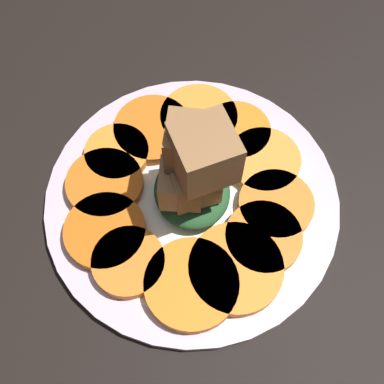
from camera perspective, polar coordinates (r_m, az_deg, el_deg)
table_slab at (r=49.04cm, az=0.00°, el=-1.61°), size 120.00×120.00×2.00cm
plate at (r=47.66cm, az=0.00°, el=-0.85°), size 28.91×28.91×1.05cm
carrot_slice_0 at (r=45.31cm, az=8.45°, el=-5.37°), size 7.16×7.16×1.13cm
carrot_slice_1 at (r=46.84cm, az=9.91°, el=-1.49°), size 7.23×7.23×1.13cm
carrot_slice_2 at (r=48.93cm, az=8.49°, el=3.69°), size 7.35×7.35×1.13cm
carrot_slice_3 at (r=50.46cm, az=5.31°, el=7.15°), size 7.00×7.00×1.13cm
carrot_slice_4 at (r=51.22cm, az=0.81°, el=8.78°), size 8.13×8.13×1.13cm
carrot_slice_5 at (r=50.58cm, az=-4.69°, el=7.45°), size 8.04×8.04×1.13cm
carrot_slice_6 at (r=49.44cm, az=-8.87°, el=4.58°), size 6.49×6.49×1.13cm
carrot_slice_7 at (r=47.92cm, az=-10.29°, el=1.00°), size 7.56×7.56×1.13cm
carrot_slice_8 at (r=45.78cm, az=-10.25°, el=-4.59°), size 7.68×7.68×1.13cm
carrot_slice_9 at (r=44.41cm, az=-7.53°, el=-8.21°), size 6.67×6.67×1.13cm
carrot_slice_10 at (r=43.43cm, az=-0.07°, el=-10.86°), size 8.50×8.50×1.13cm
carrot_slice_11 at (r=44.03cm, az=5.20°, el=-8.97°), size 8.62×8.62×1.13cm
center_pile at (r=42.51cm, az=0.23°, el=2.43°), size 8.11×7.31×12.04cm
fork at (r=48.04cm, az=6.68°, el=1.35°), size 18.00×2.43×0.40cm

